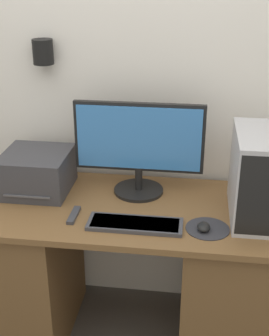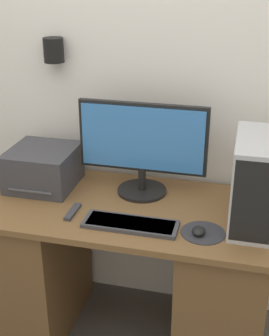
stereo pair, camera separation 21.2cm
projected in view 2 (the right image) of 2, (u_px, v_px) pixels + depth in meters
The scene contains 9 objects.
wall_back at pixel (144, 69), 2.34m from camera, with size 6.40×0.15×2.70m.
desk at pixel (125, 271), 2.37m from camera, with size 1.38×0.68×0.79m.
monitor at pixel (142, 144), 2.24m from camera, with size 0.63×0.25×0.46m.
keyboard at pixel (131, 224), 2.04m from camera, with size 0.42×0.14×0.02m.
mousepad at pixel (203, 233), 1.99m from camera, with size 0.19×0.19×0.00m.
mouse at pixel (199, 231), 1.97m from camera, with size 0.06×0.07×0.03m.
computer_tower at pixel (254, 181), 2.00m from camera, with size 0.18×0.42×0.39m.
printer at pixel (43, 168), 2.37m from camera, with size 0.32×0.33×0.20m.
remote_control at pixel (73, 212), 2.14m from camera, with size 0.03×0.15×0.02m.
Camera 2 is at (0.52, -1.54, 1.86)m, focal length 50.00 mm.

